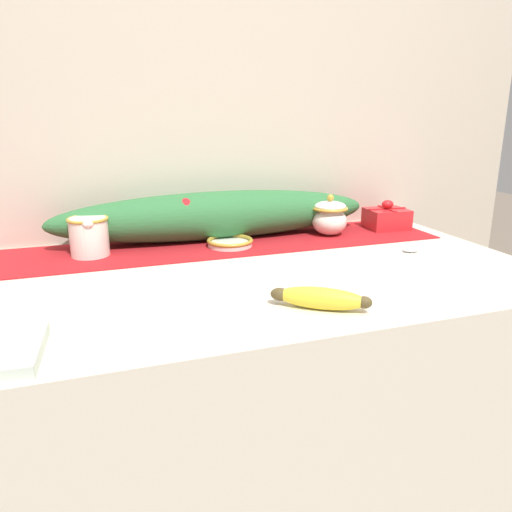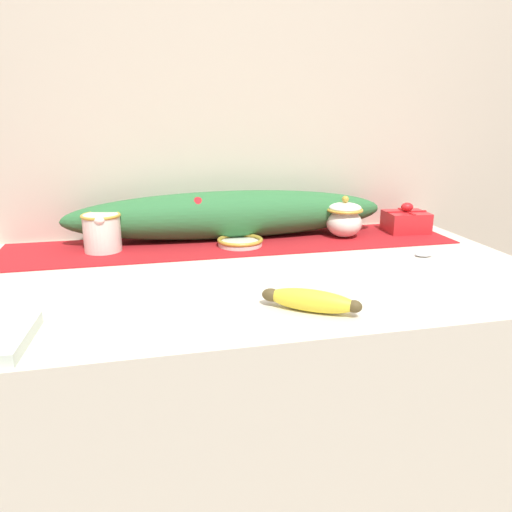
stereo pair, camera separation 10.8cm
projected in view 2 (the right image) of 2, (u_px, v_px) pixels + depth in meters
countertop at (253, 440)px, 1.27m from camera, size 1.32×0.76×0.91m
back_wall at (222, 134)px, 1.44m from camera, size 2.12×0.04×2.40m
table_runner at (234, 244)px, 1.37m from camera, size 1.22×0.26×0.00m
cream_pitcher at (102, 231)px, 1.28m from camera, size 0.10×0.12×0.10m
sugar_bowl at (344, 219)px, 1.42m from camera, size 0.10×0.10×0.12m
small_dish at (240, 242)px, 1.34m from camera, size 0.12×0.12×0.02m
banana at (311, 300)px, 0.91m from camera, size 0.17×0.13×0.04m
spoon at (419, 255)px, 1.25m from camera, size 0.18×0.05×0.01m
gift_box at (406, 221)px, 1.49m from camera, size 0.13×0.11×0.09m
poinsettia_garland at (230, 214)px, 1.41m from camera, size 0.91×0.15×0.13m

